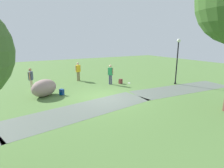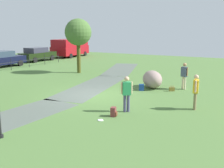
{
  "view_description": "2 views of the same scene",
  "coord_description": "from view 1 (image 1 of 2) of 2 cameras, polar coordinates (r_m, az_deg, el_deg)",
  "views": [
    {
      "loc": [
        5.18,
        9.98,
        3.62
      ],
      "look_at": [
        -0.16,
        0.57,
        0.99
      ],
      "focal_mm": 29.52,
      "sensor_mm": 36.0,
      "label": 1
    },
    {
      "loc": [
        -12.82,
        -8.02,
        3.71
      ],
      "look_at": [
        -0.01,
        -1.13,
        0.74
      ],
      "focal_mm": 44.02,
      "sensor_mm": 36.0,
      "label": 2
    }
  ],
  "objects": [
    {
      "name": "frisbee_on_grass",
      "position": [
        15.7,
        5.31,
        0.3
      ],
      "size": [
        0.24,
        0.24,
        0.02
      ],
      "color": "silver",
      "rests_on": "ground"
    },
    {
      "name": "man_near_boulder",
      "position": [
        15.05,
        -0.5,
        3.37
      ],
      "size": [
        0.4,
        0.44,
        1.62
      ],
      "color": "#48486C",
      "rests_on": "ground"
    },
    {
      "name": "spare_backpack_on_lawn",
      "position": [
        15.45,
        2.65,
        0.82
      ],
      "size": [
        0.32,
        0.31,
        0.4
      ],
      "color": "brown",
      "rests_on": "ground"
    },
    {
      "name": "backpack_by_boulder",
      "position": [
        12.73,
        -15.32,
        -2.46
      ],
      "size": [
        0.35,
        0.34,
        0.4
      ],
      "color": "navy",
      "rests_on": "ground"
    },
    {
      "name": "footpath_segment_near",
      "position": [
        14.81,
        20.9,
        -1.39
      ],
      "size": [
        8.13,
        2.81,
        0.01
      ],
      "color": "#555E55",
      "rests_on": "ground"
    },
    {
      "name": "handbag_on_grass",
      "position": [
        14.17,
        -19.89,
        -1.38
      ],
      "size": [
        0.38,
        0.38,
        0.31
      ],
      "color": "olive",
      "rests_on": "ground"
    },
    {
      "name": "footpath_segment_mid",
      "position": [
        9.93,
        -8.51,
        -7.85
      ],
      "size": [
        8.25,
        3.48,
        0.01
      ],
      "color": "#555E55",
      "rests_on": "ground"
    },
    {
      "name": "ground_plane",
      "position": [
        11.81,
        -2.07,
        -4.19
      ],
      "size": [
        48.0,
        48.0,
        0.0
      ],
      "primitive_type": "plane",
      "color": "#4E7238"
    },
    {
      "name": "lawn_boulder",
      "position": [
        12.73,
        -20.27,
        -1.14
      ],
      "size": [
        2.16,
        1.99,
        1.11
      ],
      "color": "gray",
      "rests_on": "ground"
    },
    {
      "name": "lamp_post",
      "position": [
        15.9,
        19.59,
        7.97
      ],
      "size": [
        0.28,
        0.28,
        3.67
      ],
      "color": "black",
      "rests_on": "ground"
    },
    {
      "name": "woman_with_handbag",
      "position": [
        14.37,
        -23.84,
        1.76
      ],
      "size": [
        0.36,
        0.48,
        1.64
      ],
      "color": "beige",
      "rests_on": "ground"
    },
    {
      "name": "passerby_on_path",
      "position": [
        16.69,
        -10.46,
        4.23
      ],
      "size": [
        0.52,
        0.29,
        1.65
      ],
      "color": "olive",
      "rests_on": "ground"
    }
  ]
}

